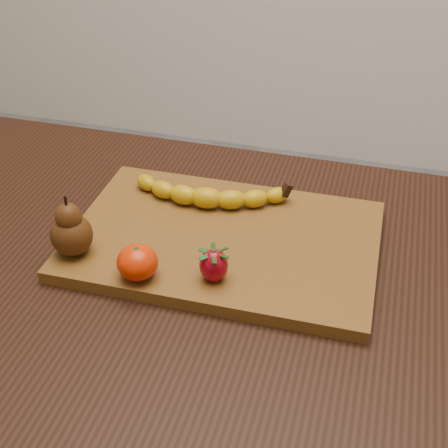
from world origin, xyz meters
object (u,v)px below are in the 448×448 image
(pear, at_px, (70,225))
(table, at_px, (160,304))
(mandarin, at_px, (137,262))
(cutting_board, at_px, (224,240))

(pear, bearing_deg, table, 24.09)
(mandarin, bearing_deg, pear, 166.79)
(cutting_board, height_order, mandarin, mandarin)
(cutting_board, distance_m, mandarin, 0.15)
(cutting_board, relative_size, mandarin, 8.03)
(table, xyz_separation_m, cutting_board, (0.09, 0.05, 0.11))
(pear, xyz_separation_m, mandarin, (0.11, -0.03, -0.02))
(mandarin, bearing_deg, table, 93.22)
(table, distance_m, cutting_board, 0.15)
(table, bearing_deg, cutting_board, 28.65)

